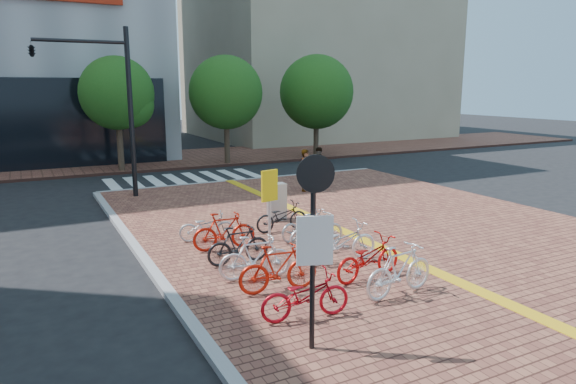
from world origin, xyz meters
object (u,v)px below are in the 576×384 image
bike_3 (238,245)px  bike_6 (400,270)px  pedestrian_b (320,165)px  bike_0 (305,296)px  bike_1 (278,268)px  bike_8 (341,242)px  pedestrian_a (306,170)px  bike_2 (256,257)px  bike_5 (207,227)px  bike_4 (224,231)px  traffic_light_pole (87,81)px  yellow_sign (270,192)px  utility_box (277,202)px  bike_9 (317,231)px  bike_10 (306,224)px  notice_sign (314,230)px  bike_11 (282,217)px  bike_7 (368,258)px

bike_3 → bike_6: bike_6 is taller
pedestrian_b → bike_3: bearing=-115.9°
bike_0 → bike_1: 1.43m
bike_1 → bike_8: bearing=-59.1°
bike_6 → pedestrian_a: 11.31m
bike_2 → bike_3: bearing=7.1°
bike_5 → bike_8: bearing=-133.4°
bike_4 → traffic_light_pole: (-2.28, 8.30, 4.06)m
yellow_sign → utility_box: bearing=59.2°
bike_4 → bike_5: (-0.15, 1.02, -0.10)m
bike_9 → bike_1: bearing=130.5°
bike_10 → notice_sign: bearing=143.1°
bike_4 → bike_9: bike_9 is taller
bike_8 → bike_11: (-0.04, 3.27, -0.07)m
bike_2 → yellow_sign: (1.59, 2.58, 0.91)m
utility_box → traffic_light_pole: 8.80m
bike_4 → bike_8: 3.25m
bike_0 → bike_4: bearing=6.5°
bike_4 → pedestrian_b: (7.51, 7.54, 0.29)m
bike_9 → utility_box: utility_box is taller
bike_6 → bike_10: size_ratio=1.10×
bike_2 → yellow_sign: 3.16m
bike_2 → bike_7: (2.31, -1.18, -0.02)m
bike_2 → notice_sign: notice_sign is taller
pedestrian_b → utility_box: size_ratio=1.31×
bike_7 → bike_0: bearing=108.3°
bike_8 → notice_sign: notice_sign is taller
bike_3 → bike_8: 2.59m
pedestrian_b → notice_sign: size_ratio=0.49×
bike_8 → utility_box: utility_box is taller
bike_3 → bike_6: bearing=-145.6°
bike_5 → bike_9: 3.24m
bike_10 → notice_sign: 6.59m
bike_0 → bike_3: (0.03, 3.49, 0.02)m
bike_0 → pedestrian_b: (7.64, 12.28, 0.35)m
notice_sign → yellow_sign: bearing=71.2°
bike_2 → pedestrian_b: 12.54m
bike_1 → pedestrian_a: 11.04m
bike_6 → traffic_light_pole: size_ratio=0.28×
bike_9 → bike_0: bearing=143.1°
bike_11 → pedestrian_a: size_ratio=0.96×
bike_2 → bike_3: bike_2 is taller
bike_7 → utility_box: size_ratio=1.54×
bike_6 → bike_8: (0.07, 2.35, -0.05)m
bike_0 → bike_2: bike_2 is taller
bike_6 → bike_3: bearing=27.0°
bike_7 → bike_10: size_ratio=1.11×
bike_0 → pedestrian_a: bearing=-21.3°
bike_2 → bike_6: bike_6 is taller
bike_6 → bike_10: 4.50m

